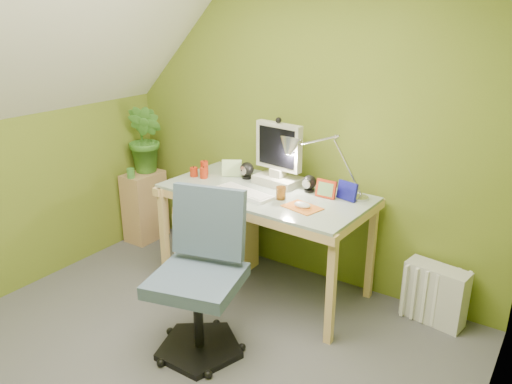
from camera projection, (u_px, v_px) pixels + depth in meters
The scene contains 22 objects.
floor at pixel (161, 379), 2.90m from camera, with size 3.20×3.20×0.01m, color #4F4F55.
wall_back at pixel (300, 126), 3.74m from camera, with size 3.20×0.01×2.40m, color olive.
wall_right at pixel (489, 270), 1.65m from camera, with size 0.01×3.20×2.40m, color olive.
slope_ceiling at pixel (9, 41), 2.79m from camera, with size 1.10×3.20×1.10m, color white.
desk at pixel (265, 241), 3.71m from camera, with size 1.49×0.74×0.80m, color tan, non-canonical shape.
monitor at pixel (279, 147), 3.62m from camera, with size 0.41×0.24×0.56m, color #B9B8A7, non-canonical shape.
speaker_left at pixel (247, 170), 3.82m from camera, with size 0.11×0.11×0.13m, color black, non-canonical shape.
speaker_right at pixel (309, 184), 3.53m from camera, with size 0.10×0.10×0.12m, color black, non-canonical shape.
keyboard at pixel (245, 193), 3.50m from camera, with size 0.45×0.14×0.02m, color white.
mousepad at pixel (302, 207), 3.26m from camera, with size 0.24×0.17×0.01m, color orange.
mouse at pixel (302, 205), 3.26m from camera, with size 0.11×0.07×0.04m, color white.
amber_tumbler at pixel (281, 193), 3.40m from camera, with size 0.07×0.07×0.09m, color #8D5014.
candle_cluster at pixel (201, 169), 3.87m from camera, with size 0.15×0.13×0.11m, color #B12A0F, non-canonical shape.
photo_frame_red at pixel (326, 189), 3.42m from camera, with size 0.14×0.02×0.12m, color red.
photo_frame_blue at pixel (347, 191), 3.38m from camera, with size 0.15×0.02×0.13m, color navy.
photo_frame_green at pixel (232, 168), 3.87m from camera, with size 0.15×0.02×0.13m, color #B4D391.
desk_lamp at pixel (336, 151), 3.37m from camera, with size 0.60×0.26×0.65m, color silver, non-canonical shape.
side_ledge at pixel (145, 206), 4.59m from camera, with size 0.24×0.36×0.64m, color tan.
potted_plant at pixel (146, 139), 4.39m from camera, with size 0.34×0.27×0.62m, color #3F7D29.
green_cup at pixel (131, 173), 4.33m from camera, with size 0.07×0.07×0.09m, color #498F3B.
task_chair at pixel (196, 277), 2.96m from camera, with size 0.58×0.58×1.04m, color #41546C, non-canonical shape.
radiator at pixel (435, 294), 3.38m from camera, with size 0.41×0.16×0.41m, color silver.
Camera 1 is at (1.77, -1.65, 2.01)m, focal length 35.00 mm.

